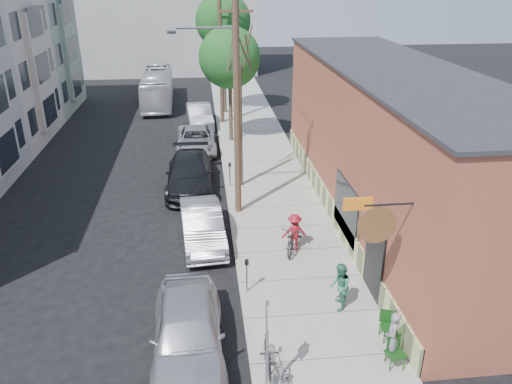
{
  "coord_description": "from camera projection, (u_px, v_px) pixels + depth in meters",
  "views": [
    {
      "loc": [
        0.99,
        -14.69,
        10.17
      ],
      "look_at": [
        3.14,
        4.72,
        1.5
      ],
      "focal_mm": 35.0,
      "sensor_mm": 36.0,
      "label": 1
    }
  ],
  "objects": [
    {
      "name": "utility_pole_far",
      "position": [
        221.0,
        48.0,
        34.08
      ],
      "size": [
        1.8,
        0.28,
        10.0
      ],
      "color": "#503A28",
      "rests_on": "sidewalk"
    },
    {
      "name": "car_2",
      "position": [
        190.0,
        174.0,
        25.15
      ],
      "size": [
        2.39,
        5.66,
        1.63
      ],
      "primitive_type": "imported",
      "rotation": [
        0.0,
        0.0,
        -0.02
      ],
      "color": "black",
      "rests_on": "ground"
    },
    {
      "name": "cafe_building",
      "position": [
        390.0,
        145.0,
        21.47
      ],
      "size": [
        6.6,
        20.2,
        6.61
      ],
      "color": "#964C37",
      "rests_on": "ground"
    },
    {
      "name": "tree_leafy_mid",
      "position": [
        230.0,
        58.0,
        30.23
      ],
      "size": [
        3.76,
        3.76,
        7.1
      ],
      "color": "#44392C",
      "rests_on": "sidewalk"
    },
    {
      "name": "tree_leafy_far",
      "position": [
        223.0,
        21.0,
        36.02
      ],
      "size": [
        4.01,
        4.01,
        8.71
      ],
      "color": "#44392C",
      "rests_on": "sidewalk"
    },
    {
      "name": "bus",
      "position": [
        157.0,
        88.0,
        41.13
      ],
      "size": [
        2.56,
        9.81,
        2.72
      ],
      "primitive_type": "imported",
      "rotation": [
        0.0,
        0.0,
        0.03
      ],
      "color": "white",
      "rests_on": "ground"
    },
    {
      "name": "ground",
      "position": [
        181.0,
        290.0,
        17.37
      ],
      "size": [
        120.0,
        120.0,
        0.0
      ],
      "primitive_type": "plane",
      "color": "black"
    },
    {
      "name": "patron_green",
      "position": [
        340.0,
        287.0,
        15.88
      ],
      "size": [
        0.75,
        0.88,
        1.61
      ],
      "primitive_type": "imported",
      "rotation": [
        0.0,
        0.0,
        -1.76
      ],
      "color": "#338063",
      "rests_on": "sidewalk"
    },
    {
      "name": "parking_meter_far",
      "position": [
        230.0,
        171.0,
        25.05
      ],
      "size": [
        0.14,
        0.14,
        1.24
      ],
      "color": "slate",
      "rests_on": "sidewalk"
    },
    {
      "name": "sidewalk",
      "position": [
        263.0,
        169.0,
        27.76
      ],
      "size": [
        4.5,
        58.0,
        0.15
      ],
      "primitive_type": "cube",
      "color": "#A4A398",
      "rests_on": "ground"
    },
    {
      "name": "cyclist_bike",
      "position": [
        294.0,
        236.0,
        19.44
      ],
      "size": [
        1.48,
        2.27,
        1.13
      ],
      "primitive_type": "imported",
      "rotation": [
        0.0,
        0.0,
        -0.37
      ],
      "color": "black",
      "rests_on": "sidewalk"
    },
    {
      "name": "end_cap_building",
      "position": [
        169.0,
        14.0,
        52.89
      ],
      "size": [
        18.0,
        8.0,
        12.0
      ],
      "primitive_type": "cube",
      "color": "#A9A9A4",
      "rests_on": "ground"
    },
    {
      "name": "car_0",
      "position": [
        188.0,
        332.0,
        14.06
      ],
      "size": [
        2.13,
        5.08,
        1.72
      ],
      "primitive_type": "imported",
      "rotation": [
        0.0,
        0.0,
        0.02
      ],
      "color": "#B5B6BD",
      "rests_on": "ground"
    },
    {
      "name": "car_4",
      "position": [
        199.0,
        115.0,
        35.44
      ],
      "size": [
        2.04,
        4.81,
        1.54
      ],
      "primitive_type": "imported",
      "rotation": [
        0.0,
        0.0,
        0.09
      ],
      "color": "#95969C",
      "rests_on": "ground"
    },
    {
      "name": "patio_chair_a",
      "position": [
        389.0,
        327.0,
        14.68
      ],
      "size": [
        0.64,
        0.64,
        0.88
      ],
      "primitive_type": null,
      "rotation": [
        0.0,
        0.0,
        -0.36
      ],
      "color": "#113D11",
      "rests_on": "sidewalk"
    },
    {
      "name": "utility_pole_near",
      "position": [
        235.0,
        97.0,
        20.64
      ],
      "size": [
        3.57,
        0.28,
        10.0
      ],
      "color": "#503A28",
      "rests_on": "sidewalk"
    },
    {
      "name": "parked_bike_b",
      "position": [
        282.0,
        382.0,
        12.69
      ],
      "size": [
        0.87,
        1.72,
        0.87
      ],
      "primitive_type": "imported",
      "rotation": [
        0.0,
        0.0,
        -0.19
      ],
      "color": "slate",
      "rests_on": "sidewalk"
    },
    {
      "name": "patio_chair_b",
      "position": [
        396.0,
        353.0,
        13.65
      ],
      "size": [
        0.63,
        0.63,
        0.88
      ],
      "primitive_type": null,
      "rotation": [
        0.0,
        0.0,
        0.32
      ],
      "color": "#113D11",
      "rests_on": "sidewalk"
    },
    {
      "name": "tree_bare",
      "position": [
        240.0,
        127.0,
        24.3
      ],
      "size": [
        0.24,
        0.24,
        6.08
      ],
      "color": "#44392C",
      "rests_on": "sidewalk"
    },
    {
      "name": "cyclist",
      "position": [
        294.0,
        232.0,
        19.36
      ],
      "size": [
        1.0,
        0.61,
        1.5
      ],
      "primitive_type": "imported",
      "rotation": [
        0.0,
        0.0,
        3.2
      ],
      "color": "maroon",
      "rests_on": "sidewalk"
    },
    {
      "name": "patron_grey",
      "position": [
        392.0,
        337.0,
        13.73
      ],
      "size": [
        0.52,
        0.66,
        1.58
      ],
      "primitive_type": "imported",
      "rotation": [
        0.0,
        0.0,
        -1.85
      ],
      "color": "gray",
      "rests_on": "sidewalk"
    },
    {
      "name": "car_1",
      "position": [
        202.0,
        226.0,
        20.15
      ],
      "size": [
        1.95,
        4.68,
        1.5
      ],
      "primitive_type": "imported",
      "rotation": [
        0.0,
        0.0,
        0.08
      ],
      "color": "#B3B5BB",
      "rests_on": "ground"
    },
    {
      "name": "parking_meter_near",
      "position": [
        247.0,
        270.0,
        16.72
      ],
      "size": [
        0.14,
        0.14,
        1.24
      ],
      "color": "slate",
      "rests_on": "sidewalk"
    },
    {
      "name": "parked_bike_a",
      "position": [
        268.0,
        356.0,
        13.51
      ],
      "size": [
        0.47,
        1.57,
        0.94
      ],
      "primitive_type": "imported",
      "rotation": [
        0.0,
        0.0,
        -0.02
      ],
      "color": "black",
      "rests_on": "sidewalk"
    },
    {
      "name": "sign_post",
      "position": [
        267.0,
        338.0,
        12.37
      ],
      "size": [
        0.07,
        0.45,
        2.8
      ],
      "color": "slate",
      "rests_on": "sidewalk"
    },
    {
      "name": "car_3",
      "position": [
        196.0,
        140.0,
        30.54
      ],
      "size": [
        2.4,
        5.12,
        1.42
      ],
      "primitive_type": "imported",
      "rotation": [
        0.0,
        0.0,
        0.01
      ],
      "color": "#B4B6BD",
      "rests_on": "ground"
    }
  ]
}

